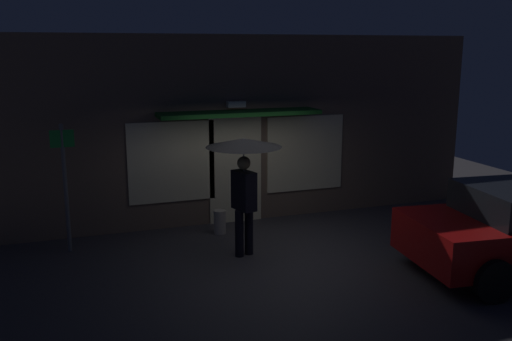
% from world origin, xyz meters
% --- Properties ---
extents(ground_plane, '(18.00, 18.00, 0.00)m').
position_xyz_m(ground_plane, '(0.00, 0.00, 0.00)').
color(ground_plane, '#38353A').
extents(building_facade, '(10.85, 1.00, 3.81)m').
position_xyz_m(building_facade, '(0.00, 2.34, 1.89)').
color(building_facade, brown).
rests_on(building_facade, ground).
extents(person_with_umbrella, '(1.29, 1.29, 2.07)m').
position_xyz_m(person_with_umbrella, '(-0.44, 0.27, 1.65)').
color(person_with_umbrella, black).
rests_on(person_with_umbrella, ground).
extents(street_sign_post, '(0.40, 0.07, 2.28)m').
position_xyz_m(street_sign_post, '(-3.31, 1.47, 1.30)').
color(street_sign_post, '#595B60').
rests_on(street_sign_post, ground).
extents(sidewalk_bollard, '(0.24, 0.24, 0.46)m').
position_xyz_m(sidewalk_bollard, '(-0.52, 1.54, 0.23)').
color(sidewalk_bollard, '#B2A899').
rests_on(sidewalk_bollard, ground).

